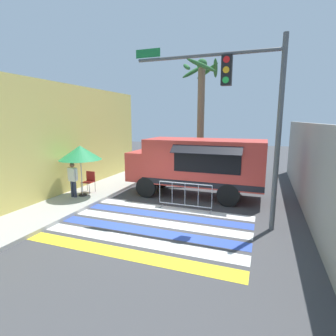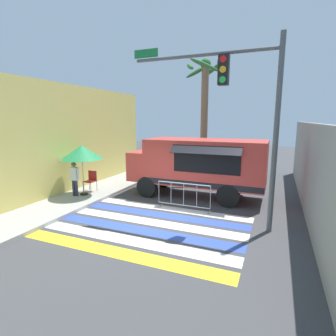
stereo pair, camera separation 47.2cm
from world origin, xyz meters
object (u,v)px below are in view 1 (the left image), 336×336
traffic_signal_pole (247,101)px  folding_chair (89,180)px  palm_tree (201,103)px  barricade_front (185,196)px  vendor_person (73,178)px  patio_umbrella (80,153)px  food_truck (194,163)px

traffic_signal_pole → folding_chair: 7.97m
folding_chair → palm_tree: palm_tree is taller
traffic_signal_pole → barricade_front: bearing=159.2°
folding_chair → barricade_front: size_ratio=0.45×
barricade_front → vendor_person: bearing=-175.0°
patio_umbrella → folding_chair: patio_umbrella is taller
vendor_person → barricade_front: vendor_person is taller
vendor_person → palm_tree: size_ratio=0.22×
traffic_signal_pole → palm_tree: bearing=114.1°
food_truck → vendor_person: 5.47m
patio_umbrella → palm_tree: palm_tree is taller
patio_umbrella → folding_chair: 1.51m
barricade_front → palm_tree: 7.32m
food_truck → traffic_signal_pole: 4.50m
food_truck → palm_tree: (-0.72, 4.09, 2.93)m
traffic_signal_pole → vendor_person: (-7.24, 0.40, -3.10)m
barricade_front → folding_chair: bearing=174.2°
food_truck → vendor_person: food_truck is taller
folding_chair → barricade_front: 4.91m
traffic_signal_pole → barricade_front: (-2.22, 0.84, -3.56)m
food_truck → folding_chair: food_truck is taller
patio_umbrella → vendor_person: (-0.24, -0.30, -1.09)m
patio_umbrella → folding_chair: bearing=98.1°
patio_umbrella → palm_tree: 7.75m
traffic_signal_pole → palm_tree: size_ratio=0.86×
food_truck → traffic_signal_pole: bearing=-50.1°
folding_chair → barricade_front: bearing=-16.8°
palm_tree → vendor_person: bearing=-122.3°
food_truck → patio_umbrella: bearing=-155.0°
folding_chair → barricade_front: (4.88, -0.50, -0.18)m
folding_chair → palm_tree: bearing=43.5°
folding_chair → palm_tree: size_ratio=0.14×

